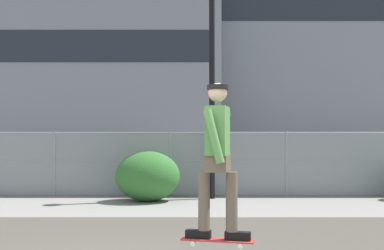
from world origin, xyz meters
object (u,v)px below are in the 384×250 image
parked_car_mid (246,161)px  parked_car_near (92,161)px  shrub_left (146,176)px  skateboard (216,240)px  skater (216,150)px  street_lamp (210,38)px

parked_car_mid → parked_car_near: bearing=178.6°
shrub_left → skateboard: bearing=-78.5°
skater → street_lamp: size_ratio=0.24×
skateboard → parked_car_near: 12.11m
street_lamp → shrub_left: (-1.72, -0.56, -3.78)m
skateboard → parked_car_mid: parked_car_mid is taller
skater → street_lamp: (0.27, 7.68, 2.91)m
skateboard → skater: 0.99m
street_lamp → shrub_left: street_lamp is taller
skateboard → shrub_left: size_ratio=0.49×
street_lamp → shrub_left: size_ratio=4.23×
parked_car_mid → shrub_left: bearing=-126.5°
parked_car_near → shrub_left: size_ratio=2.61×
street_lamp → parked_car_near: (-4.06, 3.82, -3.60)m
parked_car_mid → shrub_left: (-3.14, -4.25, -0.18)m
parked_car_near → shrub_left: bearing=-61.9°
skater → shrub_left: bearing=101.5°
skater → shrub_left: skater is taller
parked_car_near → street_lamp: bearing=-43.3°
parked_car_near → parked_car_mid: (5.48, -0.13, 0.00)m
skateboard → parked_car_mid: (1.69, 11.37, 0.30)m
parked_car_near → shrub_left: (2.34, -4.39, -0.18)m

